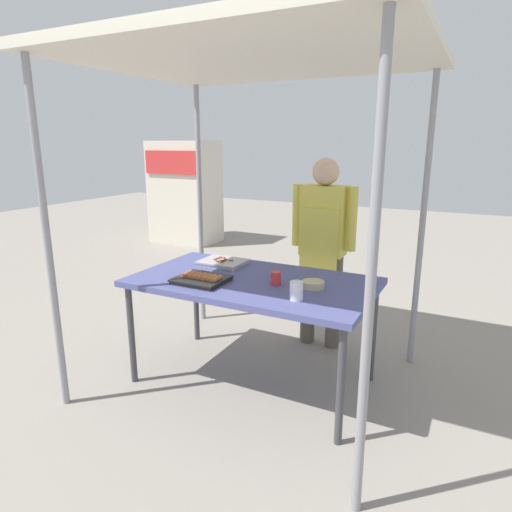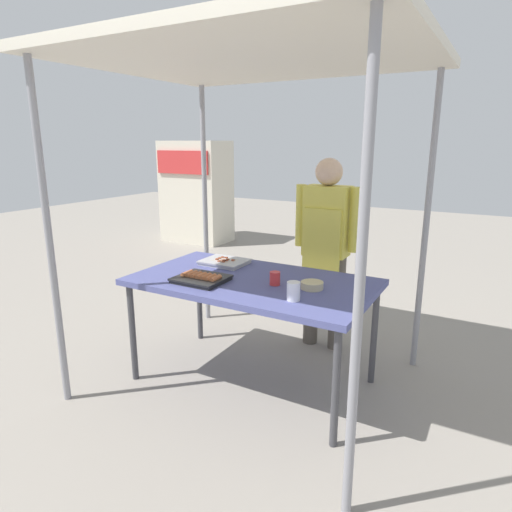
{
  "view_description": "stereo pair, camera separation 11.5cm",
  "coord_description": "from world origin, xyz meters",
  "px_view_note": "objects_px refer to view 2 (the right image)",
  "views": [
    {
      "loc": [
        1.31,
        -2.52,
        1.64
      ],
      "look_at": [
        0.0,
        0.05,
        0.9
      ],
      "focal_mm": 31.23,
      "sensor_mm": 36.0,
      "label": 1
    },
    {
      "loc": [
        1.41,
        -2.47,
        1.64
      ],
      "look_at": [
        0.0,
        0.05,
        0.9
      ],
      "focal_mm": 31.23,
      "sensor_mm": 36.0,
      "label": 2
    }
  ],
  "objects_px": {
    "vendor_woman": "(326,240)",
    "stall_table": "(252,287)",
    "drink_cup_by_wok": "(293,291)",
    "tray_grilled_sausages": "(201,278)",
    "neighbor_stall_left": "(196,192)",
    "tray_meat_skewers": "(225,262)",
    "condiment_bowl": "(312,285)",
    "drink_cup_near_edge": "(275,278)"
  },
  "relations": [
    {
      "from": "drink_cup_by_wok",
      "to": "tray_grilled_sausages",
      "type": "bearing_deg",
      "value": 177.5
    },
    {
      "from": "tray_grilled_sausages",
      "to": "drink_cup_near_edge",
      "type": "bearing_deg",
      "value": 21.04
    },
    {
      "from": "tray_meat_skewers",
      "to": "neighbor_stall_left",
      "type": "relative_size",
      "value": 0.2
    },
    {
      "from": "tray_grilled_sausages",
      "to": "neighbor_stall_left",
      "type": "height_order",
      "value": "neighbor_stall_left"
    },
    {
      "from": "tray_grilled_sausages",
      "to": "drink_cup_by_wok",
      "type": "distance_m",
      "value": 0.68
    },
    {
      "from": "drink_cup_by_wok",
      "to": "vendor_woman",
      "type": "height_order",
      "value": "vendor_woman"
    },
    {
      "from": "neighbor_stall_left",
      "to": "stall_table",
      "type": "bearing_deg",
      "value": -48.76
    },
    {
      "from": "tray_grilled_sausages",
      "to": "drink_cup_by_wok",
      "type": "xyz_separation_m",
      "value": [
        0.68,
        -0.03,
        0.03
      ]
    },
    {
      "from": "drink_cup_near_edge",
      "to": "vendor_woman",
      "type": "distance_m",
      "value": 0.82
    },
    {
      "from": "stall_table",
      "to": "neighbor_stall_left",
      "type": "height_order",
      "value": "neighbor_stall_left"
    },
    {
      "from": "vendor_woman",
      "to": "neighbor_stall_left",
      "type": "relative_size",
      "value": 0.92
    },
    {
      "from": "drink_cup_by_wok",
      "to": "condiment_bowl",
      "type": "bearing_deg",
      "value": 86.69
    },
    {
      "from": "tray_meat_skewers",
      "to": "drink_cup_by_wok",
      "type": "xyz_separation_m",
      "value": [
        0.78,
        -0.46,
        0.04
      ]
    },
    {
      "from": "drink_cup_by_wok",
      "to": "tray_meat_skewers",
      "type": "bearing_deg",
      "value": 149.2
    },
    {
      "from": "drink_cup_near_edge",
      "to": "drink_cup_by_wok",
      "type": "height_order",
      "value": "drink_cup_by_wok"
    },
    {
      "from": "vendor_woman",
      "to": "tray_grilled_sausages",
      "type": "bearing_deg",
      "value": 63.36
    },
    {
      "from": "tray_meat_skewers",
      "to": "neighbor_stall_left",
      "type": "xyz_separation_m",
      "value": [
        -2.75,
        3.33,
        0.07
      ]
    },
    {
      "from": "stall_table",
      "to": "vendor_woman",
      "type": "bearing_deg",
      "value": 73.96
    },
    {
      "from": "tray_meat_skewers",
      "to": "vendor_woman",
      "type": "relative_size",
      "value": 0.22
    },
    {
      "from": "tray_meat_skewers",
      "to": "vendor_woman",
      "type": "xyz_separation_m",
      "value": [
        0.59,
        0.55,
        0.13
      ]
    },
    {
      "from": "tray_grilled_sausages",
      "to": "neighbor_stall_left",
      "type": "distance_m",
      "value": 4.72
    },
    {
      "from": "drink_cup_near_edge",
      "to": "neighbor_stall_left",
      "type": "height_order",
      "value": "neighbor_stall_left"
    },
    {
      "from": "stall_table",
      "to": "neighbor_stall_left",
      "type": "xyz_separation_m",
      "value": [
        -3.12,
        3.56,
        0.14
      ]
    },
    {
      "from": "condiment_bowl",
      "to": "neighbor_stall_left",
      "type": "distance_m",
      "value": 5.01
    },
    {
      "from": "condiment_bowl",
      "to": "neighbor_stall_left",
      "type": "relative_size",
      "value": 0.09
    },
    {
      "from": "drink_cup_near_edge",
      "to": "drink_cup_by_wok",
      "type": "distance_m",
      "value": 0.3
    },
    {
      "from": "tray_grilled_sausages",
      "to": "drink_cup_near_edge",
      "type": "distance_m",
      "value": 0.49
    },
    {
      "from": "vendor_woman",
      "to": "neighbor_stall_left",
      "type": "distance_m",
      "value": 4.35
    },
    {
      "from": "condiment_bowl",
      "to": "vendor_woman",
      "type": "bearing_deg",
      "value": 104.64
    },
    {
      "from": "condiment_bowl",
      "to": "neighbor_stall_left",
      "type": "height_order",
      "value": "neighbor_stall_left"
    },
    {
      "from": "vendor_woman",
      "to": "stall_table",
      "type": "bearing_deg",
      "value": 73.96
    },
    {
      "from": "stall_table",
      "to": "drink_cup_by_wok",
      "type": "bearing_deg",
      "value": -30.02
    },
    {
      "from": "stall_table",
      "to": "vendor_woman",
      "type": "distance_m",
      "value": 0.83
    },
    {
      "from": "condiment_bowl",
      "to": "drink_cup_by_wok",
      "type": "bearing_deg",
      "value": -93.31
    },
    {
      "from": "drink_cup_by_wok",
      "to": "vendor_woman",
      "type": "distance_m",
      "value": 1.04
    },
    {
      "from": "drink_cup_near_edge",
      "to": "vendor_woman",
      "type": "relative_size",
      "value": 0.06
    },
    {
      "from": "tray_grilled_sausages",
      "to": "vendor_woman",
      "type": "distance_m",
      "value": 1.11
    },
    {
      "from": "stall_table",
      "to": "drink_cup_by_wok",
      "type": "relative_size",
      "value": 14.38
    },
    {
      "from": "stall_table",
      "to": "drink_cup_by_wok",
      "type": "distance_m",
      "value": 0.48
    },
    {
      "from": "stall_table",
      "to": "condiment_bowl",
      "type": "bearing_deg",
      "value": 1.65
    },
    {
      "from": "stall_table",
      "to": "condiment_bowl",
      "type": "height_order",
      "value": "condiment_bowl"
    },
    {
      "from": "tray_meat_skewers",
      "to": "condiment_bowl",
      "type": "xyz_separation_m",
      "value": [
        0.79,
        -0.22,
        0.01
      ]
    }
  ]
}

